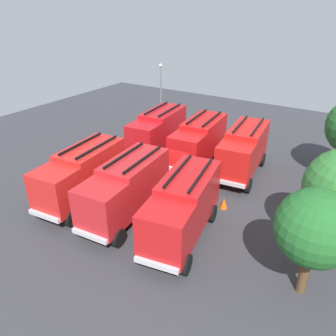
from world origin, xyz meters
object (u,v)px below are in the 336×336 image
Objects in this scene: fire_truck_0 at (158,130)px; fire_truck_3 at (126,187)px; tree_3 at (315,228)px; fire_truck_1 at (82,173)px; fire_truck_2 at (199,140)px; lamppost at (161,91)px; traffic_cone_1 at (92,164)px; firefighter_0 at (140,171)px; traffic_cone_0 at (224,203)px; fire_truck_5 at (183,206)px; fire_truck_4 at (243,149)px.

fire_truck_0 and fire_truck_3 have the same top height.
fire_truck_1 is at bearing -91.19° from tree_3.
tree_3 reaches higher than fire_truck_0.
fire_truck_2 is 1.00× the size of fire_truck_3.
fire_truck_0 is 7.13m from lamppost.
lamppost reaches higher than traffic_cone_1.
fire_truck_3 is 1.08× the size of lamppost.
firefighter_0 is (-4.23, 1.70, -1.25)m from fire_truck_1.
traffic_cone_0 is at bearing 91.78° from traffic_cone_1.
fire_truck_2 is 7.23m from traffic_cone_0.
fire_truck_5 is (9.61, 8.15, 0.00)m from fire_truck_0.
fire_truck_2 is 10.12m from fire_truck_5.
fire_truck_5 is 10.19× the size of traffic_cone_0.
fire_truck_1 and fire_truck_3 have the same top height.
firefighter_0 is at bearing -89.33° from traffic_cone_0.
traffic_cone_1 is at bearing -103.43° from tree_3.
traffic_cone_0 is (5.37, 0.83, -1.78)m from fire_truck_4.
fire_truck_4 reaches higher than traffic_cone_0.
traffic_cone_1 is (-3.78, -10.93, -1.79)m from fire_truck_5.
traffic_cone_1 is at bearing 3.70° from lamppost.
fire_truck_1 and fire_truck_4 have the same top height.
fire_truck_1 is 10.30m from fire_truck_2.
fire_truck_2 is 9.21m from traffic_cone_1.
fire_truck_4 is 5.72m from traffic_cone_0.
fire_truck_3 is at bearing 26.11° from lamppost.
tree_3 is (0.47, 6.85, 1.54)m from fire_truck_5.
fire_truck_3 is 0.99× the size of fire_truck_4.
fire_truck_1 is 4.72m from firefighter_0.
fire_truck_0 is 9.78m from fire_truck_1.
traffic_cone_1 is (5.58, -7.10, -1.79)m from fire_truck_2.
fire_truck_5 is 4.64× the size of firefighter_0.
fire_truck_3 is (-0.09, 3.71, 0.00)m from fire_truck_1.
fire_truck_1 is at bearing -63.41° from traffic_cone_0.
fire_truck_2 is at bearing -93.89° from fire_truck_4.
tree_3 is at bearing 117.15° from firefighter_0.
traffic_cone_1 is at bearing -30.62° from fire_truck_0.
fire_truck_3 is 8.09m from traffic_cone_1.
fire_truck_1 is 9.79m from traffic_cone_0.
firefighter_0 is 0.30× the size of tree_3.
firefighter_0 is at bearing 26.14° from lamppost.
fire_truck_2 is at bearing 173.97° from fire_truck_3.
fire_truck_3 reaches higher than firefighter_0.
tree_3 is at bearing 76.57° from traffic_cone_1.
tree_3 is 18.58m from traffic_cone_1.
fire_truck_3 is at bearing -6.24° from fire_truck_2.
firefighter_0 reaches higher than traffic_cone_1.
tree_3 reaches higher than firefighter_0.
fire_truck_5 is at bearing 85.55° from fire_truck_1.
lamppost is (-11.46, -5.63, 3.09)m from firefighter_0.
fire_truck_0 is 8.17m from fire_truck_4.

